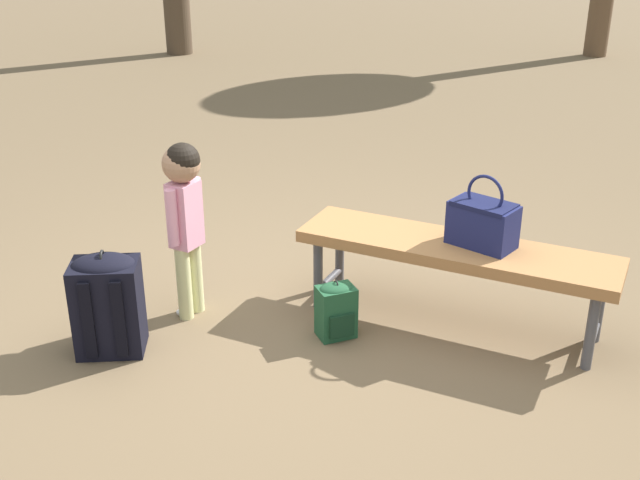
% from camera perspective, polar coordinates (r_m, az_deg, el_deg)
% --- Properties ---
extents(ground_plane, '(40.00, 40.00, 0.00)m').
position_cam_1_polar(ground_plane, '(4.07, -1.93, -6.38)').
color(ground_plane, brown).
rests_on(ground_plane, ground).
extents(park_bench, '(1.65, 0.82, 0.45)m').
position_cam_1_polar(park_bench, '(4.00, 9.82, -1.03)').
color(park_bench, '#9E6B3D').
rests_on(park_bench, ground).
extents(handbag, '(0.37, 0.32, 0.37)m').
position_cam_1_polar(handbag, '(3.93, 11.73, 1.30)').
color(handbag, '#191E4C').
rests_on(handbag, park_bench).
extents(child_standing, '(0.19, 0.24, 0.94)m').
position_cam_1_polar(child_standing, '(3.99, -9.82, 2.63)').
color(child_standing, '#CCCC8C').
rests_on(child_standing, ground).
extents(backpack_large, '(0.36, 0.33, 0.53)m').
position_cam_1_polar(backpack_large, '(3.90, -15.15, -4.29)').
color(backpack_large, black).
rests_on(backpack_large, ground).
extents(backpack_small, '(0.23, 0.21, 0.31)m').
position_cam_1_polar(backpack_small, '(3.93, 1.18, -4.99)').
color(backpack_small, '#1E4C2D').
rests_on(backpack_small, ground).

